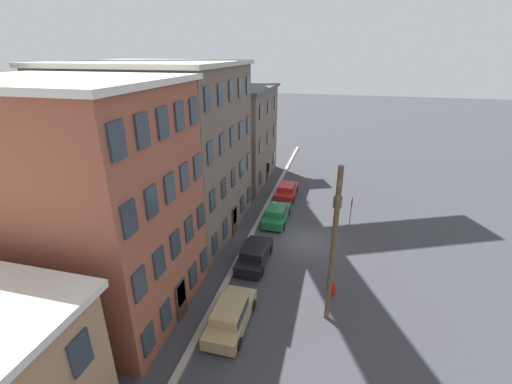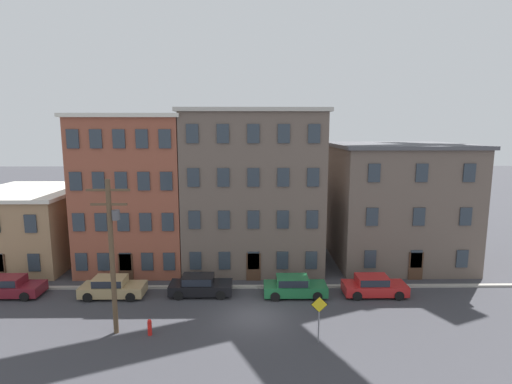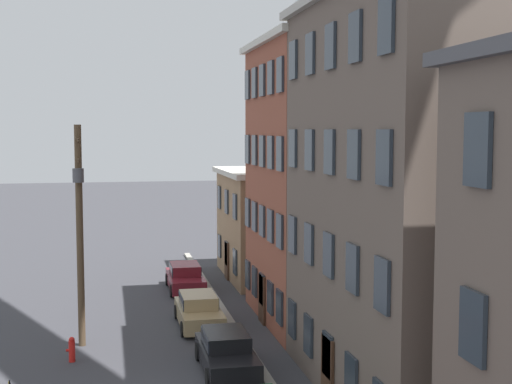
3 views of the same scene
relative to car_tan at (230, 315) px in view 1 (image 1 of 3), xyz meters
The scene contains 12 objects.
ground_plane 10.43m from the car_tan, 17.16° to the right, with size 200.00×200.00×0.00m, color #38383D.
kerb_strip 10.06m from the car_tan, ahead, with size 56.00×0.36×0.16m, color #9E998E.
apartment_midblock 9.96m from the car_tan, 89.39° to the left, with size 8.90×11.04×12.80m.
apartment_far 14.56m from the car_tan, 41.69° to the left, with size 11.68×12.37×13.23m.
apartment_annex 24.44m from the car_tan, 19.98° to the left, with size 11.27×11.07×10.38m.
car_tan is the anchor object (origin of this frame).
car_black 6.13m from the car_tan, ahead, with size 4.40×1.92×1.43m.
car_green 12.77m from the car_tan, ahead, with size 4.40×1.92×1.43m.
car_red 18.41m from the car_tan, ahead, with size 4.40×1.92×1.43m.
caution_sign 14.89m from the car_tan, 25.10° to the right, with size 0.94×0.08×2.72m.
utility_pole 6.90m from the car_tan, 68.56° to the right, with size 2.40×0.44×8.97m.
fire_hydrant 6.64m from the car_tan, 53.51° to the right, with size 0.24×0.34×0.96m.
Camera 1 is at (-23.62, -1.80, 13.91)m, focal length 24.00 mm.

